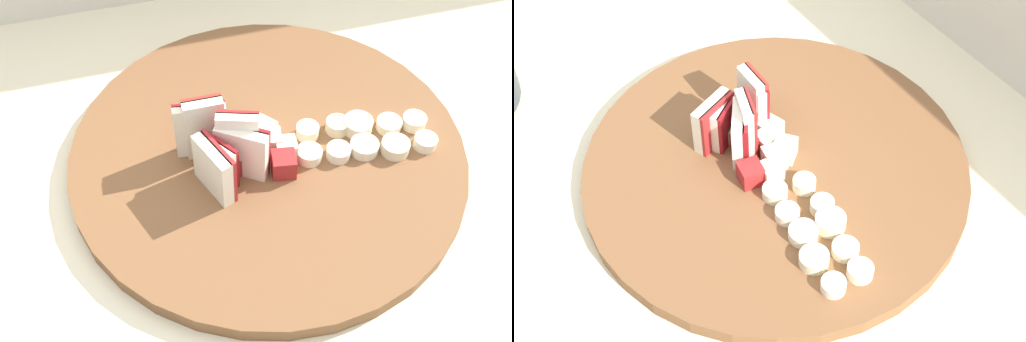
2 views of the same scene
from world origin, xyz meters
TOP-DOWN VIEW (x-y plane):
  - tile_backsplash at (0.00, 0.39)m, footprint 2.40×0.04m
  - cutting_board at (0.12, 0.08)m, footprint 0.38×0.38m
  - apple_wedge_fan at (0.07, 0.07)m, footprint 0.08×0.08m
  - apple_dice_pile at (0.11, 0.07)m, footprint 0.09×0.07m
  - banana_slice_rows at (0.21, 0.06)m, footprint 0.14×0.07m

SIDE VIEW (x-z plane):
  - tile_backsplash at x=0.00m, z-range 0.00..1.34m
  - cutting_board at x=0.12m, z-range 0.94..0.95m
  - banana_slice_rows at x=0.21m, z-range 0.95..0.97m
  - apple_dice_pile at x=0.11m, z-range 0.95..0.98m
  - apple_wedge_fan at x=0.07m, z-range 0.95..1.02m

